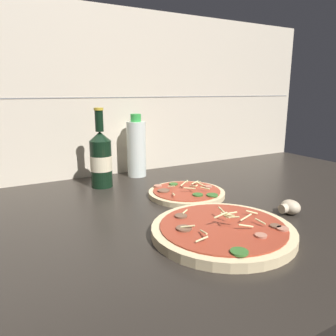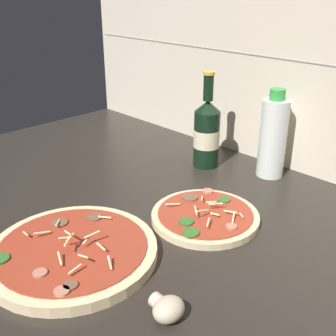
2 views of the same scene
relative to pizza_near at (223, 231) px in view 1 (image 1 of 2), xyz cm
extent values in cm
cube|color=#28231E|center=(7.99, 16.45, -2.38)|extent=(160.00, 90.00, 2.50)
cube|color=beige|center=(7.99, 61.95, 26.37)|extent=(160.00, 1.00, 60.00)
cube|color=gray|center=(7.99, 61.40, 26.37)|extent=(156.80, 0.16, 0.30)
cylinder|color=beige|center=(0.01, 0.03, -0.14)|extent=(30.00, 30.00, 1.99)
cylinder|color=#9E3823|center=(0.01, 0.03, 1.01)|extent=(26.40, 26.40, 0.30)
cylinder|color=#336628|center=(-5.05, -10.78, 1.36)|extent=(3.20, 3.20, 0.40)
cylinder|color=#B7755B|center=(9.19, -7.63, 1.36)|extent=(2.43, 2.43, 0.40)
cylinder|color=brown|center=(-5.07, 8.44, 1.36)|extent=(2.79, 2.79, 0.40)
cylinder|color=brown|center=(-8.12, 2.36, 1.36)|extent=(3.20, 3.20, 0.40)
cylinder|color=#B7755B|center=(3.03, -7.81, 1.36)|extent=(2.35, 2.35, 0.40)
cylinder|color=brown|center=(8.98, -5.98, 1.36)|extent=(2.27, 2.27, 0.40)
cylinder|color=beige|center=(-3.29, 9.60, 1.65)|extent=(2.30, 1.79, 0.37)
cylinder|color=beige|center=(2.70, -3.95, 2.00)|extent=(3.00, 1.52, 0.93)
cylinder|color=beige|center=(0.78, -0.59, 3.61)|extent=(1.71, 2.41, 0.39)
cylinder|color=beige|center=(2.04, 2.99, 3.18)|extent=(0.91, 2.96, 0.74)
cylinder|color=beige|center=(6.86, -3.72, 2.02)|extent=(0.67, 2.69, 0.67)
cylinder|color=beige|center=(-8.42, -4.33, 1.83)|extent=(2.58, 0.77, 0.97)
cylinder|color=beige|center=(-0.75, -0.12, 3.65)|extent=(2.99, 1.00, 1.20)
cylinder|color=beige|center=(0.08, -1.28, 3.55)|extent=(0.89, 2.10, 0.78)
cylinder|color=beige|center=(-7.58, 1.78, 1.89)|extent=(2.40, 2.23, 0.94)
cylinder|color=beige|center=(-6.46, -2.14, 1.96)|extent=(0.97, 2.99, 0.89)
cylinder|color=beige|center=(9.29, 1.33, 1.91)|extent=(2.61, 1.55, 1.08)
cylinder|color=beige|center=(4.84, 2.86, 2.07)|extent=(2.64, 0.50, 0.46)
cylinder|color=beige|center=(5.29, -1.11, 2.33)|extent=(3.02, 0.49, 1.32)
cylinder|color=beige|center=(1.34, -1.70, 3.35)|extent=(1.87, 1.92, 0.74)
cylinder|color=beige|center=(1.82, 1.87, 2.40)|extent=(0.74, 1.95, 0.98)
cylinder|color=beige|center=(7.61, 26.46, -0.44)|extent=(22.08, 22.08, 1.38)
cylinder|color=#9E3823|center=(7.61, 26.46, 0.40)|extent=(19.43, 19.43, 0.30)
cylinder|color=#336628|center=(8.40, 20.85, 0.75)|extent=(2.89, 2.89, 0.40)
cylinder|color=#B7755B|center=(2.37, 33.78, 0.75)|extent=(2.44, 2.44, 0.40)
cylinder|color=#336628|center=(11.26, 18.63, 0.75)|extent=(3.14, 3.14, 0.40)
cylinder|color=brown|center=(1.60, 28.72, 0.75)|extent=(3.46, 3.46, 0.40)
cylinder|color=#B7755B|center=(15.24, 25.73, 0.75)|extent=(2.25, 2.25, 0.40)
cylinder|color=#336628|center=(7.49, 33.21, 0.75)|extent=(2.67, 2.67, 0.40)
cylinder|color=beige|center=(7.45, 24.15, 1.80)|extent=(2.71, 2.47, 0.39)
cylinder|color=beige|center=(4.54, 29.30, 1.47)|extent=(1.64, 1.88, 0.70)
cylinder|color=beige|center=(8.93, 24.58, 2.12)|extent=(0.41, 3.27, 1.31)
cylinder|color=beige|center=(13.93, 27.98, 1.17)|extent=(2.02, 2.97, 1.44)
cylinder|color=beige|center=(11.85, 22.85, 1.52)|extent=(1.81, 2.59, 0.50)
cylinder|color=beige|center=(12.46, 28.97, 1.58)|extent=(2.83, 0.90, 0.81)
cylinder|color=beige|center=(8.71, 27.33, 2.92)|extent=(1.43, 1.94, 0.44)
cylinder|color=beige|center=(14.26, 30.21, 1.02)|extent=(1.96, 1.63, 0.84)
cylinder|color=beige|center=(8.50, 29.11, 1.75)|extent=(2.86, 1.61, 1.08)
cylinder|color=beige|center=(1.73, 23.27, 1.23)|extent=(1.60, 3.15, 0.95)
cylinder|color=beige|center=(10.76, 26.17, 1.44)|extent=(2.01, 0.82, 0.48)
cylinder|color=black|center=(-10.34, 47.66, 6.21)|extent=(6.69, 6.69, 14.68)
cone|color=black|center=(-10.34, 47.66, 14.99)|extent=(6.69, 6.69, 2.89)
cylinder|color=black|center=(-10.34, 47.66, 19.64)|extent=(2.54, 2.54, 6.41)
cylinder|color=gold|center=(-10.34, 47.66, 23.25)|extent=(2.92, 2.92, 0.80)
cylinder|color=beige|center=(-10.34, 47.66, 6.50)|extent=(6.75, 6.75, 4.70)
cylinder|color=silver|center=(4.88, 54.58, 8.54)|extent=(6.60, 6.60, 19.34)
cylinder|color=green|center=(4.88, 54.58, 19.52)|extent=(3.63, 3.63, 2.64)
cylinder|color=beige|center=(20.54, 1.72, 0.64)|extent=(2.28, 2.28, 2.28)
ellipsoid|color=#C6B293|center=(22.56, 1.72, 0.64)|extent=(4.31, 5.07, 3.55)
camera|label=1|loc=(-41.31, -49.85, 28.53)|focal=35.00mm
camera|label=2|loc=(56.00, -31.07, 43.98)|focal=45.00mm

